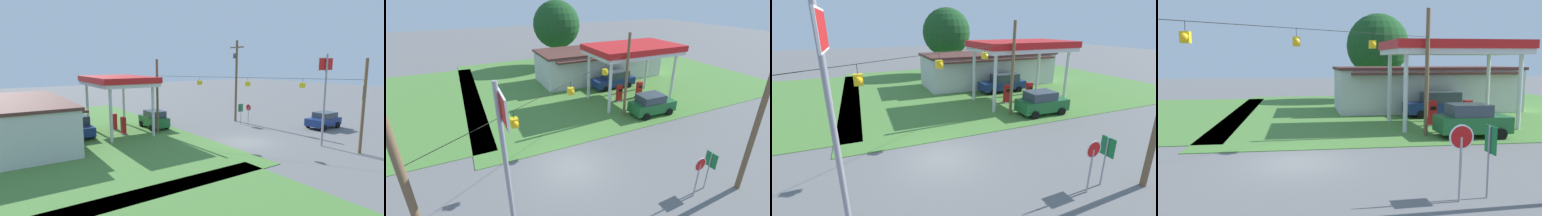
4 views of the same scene
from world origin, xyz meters
TOP-DOWN VIEW (x-y plane):
  - ground_plane at (0.00, 0.00)m, footprint 160.00×160.00m
  - grass_verge_station_corner at (12.30, 16.26)m, footprint 36.00×28.00m
  - gas_station_canopy at (10.30, 8.07)m, footprint 8.92×5.54m
  - gas_station_store at (11.26, 16.24)m, footprint 16.08×6.69m
  - fuel_pump_near at (9.03, 8.07)m, footprint 0.71×0.56m
  - fuel_pump_far at (11.56, 8.07)m, footprint 0.71×0.56m
  - car_at_pumps_front at (9.98, 4.18)m, footprint 4.21×2.18m
  - car_at_pumps_rear at (10.92, 11.97)m, footprint 5.15×2.20m
  - stop_sign_roadside at (5.09, -5.27)m, footprint 0.80×0.08m
  - stop_sign_overhead at (-4.52, -4.47)m, footprint 0.22×2.06m
  - route_sign at (6.16, -5.09)m, footprint 0.10×0.70m
  - utility_pole_main at (7.95, -5.89)m, footprint 2.20×0.44m
  - signal_span_gantry at (-0.00, -0.01)m, footprint 15.28×10.24m
  - tree_behind_station at (8.67, 24.64)m, footprint 6.87×6.87m

SIDE VIEW (x-z plane):
  - ground_plane at x=0.00m, z-range 0.00..0.00m
  - grass_verge_station_corner at x=12.30m, z-range 0.00..0.04m
  - fuel_pump_near at x=9.03m, z-range -0.04..1.71m
  - fuel_pump_far at x=11.56m, z-range -0.04..1.71m
  - car_at_pumps_front at x=9.98m, z-range 0.02..1.99m
  - car_at_pumps_rear at x=10.92m, z-range 0.01..2.03m
  - route_sign at x=6.16m, z-range 0.51..2.91m
  - stop_sign_roadside at x=5.09m, z-range 0.56..3.06m
  - gas_station_store at x=11.26m, z-range 0.02..3.91m
  - signal_span_gantry at x=0.00m, z-range 0.30..7.76m
  - gas_station_canopy at x=10.30m, z-range 2.34..8.09m
  - utility_pole_main at x=7.95m, z-range 0.58..10.30m
  - stop_sign_overhead at x=-4.52m, z-range 1.57..9.41m
  - tree_behind_station at x=8.67m, z-range 1.33..10.87m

